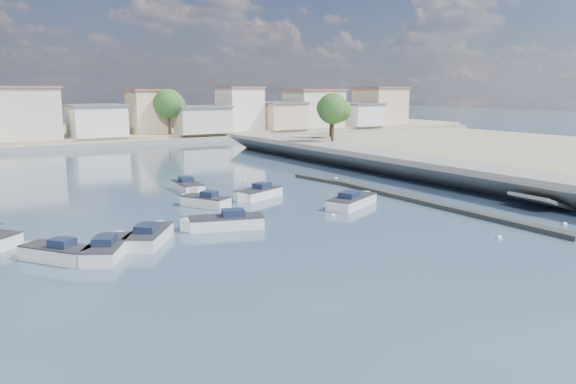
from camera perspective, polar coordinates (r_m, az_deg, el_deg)
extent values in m
plane|color=#2C4058|center=(68.24, -8.63, 2.48)|extent=(400.00, 400.00, 0.00)
cube|color=slate|center=(57.52, 19.96, 1.40)|extent=(5.00, 90.00, 1.80)
cube|color=slate|center=(54.22, 17.07, 1.05)|extent=(4.17, 90.00, 2.86)
cube|color=slate|center=(48.80, 24.82, -1.06)|extent=(5.31, 3.50, 1.94)
cube|color=black|center=(47.17, 13.96, -1.04)|extent=(1.00, 26.00, 0.35)
cube|color=black|center=(57.40, 3.65, 1.23)|extent=(2.00, 8.05, 0.30)
cube|color=gray|center=(117.61, -18.60, 5.70)|extent=(160.00, 40.00, 1.40)
cube|color=slate|center=(97.35, -15.78, 4.80)|extent=(160.00, 2.50, 0.80)
cube|color=beige|center=(100.05, -25.23, 7.22)|extent=(10.00, 9.00, 8.00)
cube|color=#99513D|center=(99.98, -25.42, 9.60)|extent=(10.60, 9.54, 0.35)
cube|color=silver|center=(100.95, -18.86, 6.81)|extent=(8.50, 8.50, 5.00)
cube|color=#595960|center=(100.85, -18.95, 8.33)|extent=(9.01, 9.01, 0.35)
cube|color=beige|center=(106.40, -13.96, 7.89)|extent=(6.50, 7.50, 7.50)
cube|color=#99513D|center=(106.32, -14.05, 10.01)|extent=(6.89, 7.95, 0.35)
cube|color=beige|center=(105.44, -9.08, 7.23)|extent=(9.50, 9.00, 4.50)
cube|color=#595960|center=(105.34, -9.12, 8.55)|extent=(10.07, 9.54, 0.35)
cube|color=silver|center=(112.23, -4.93, 8.40)|extent=(7.00, 8.00, 8.00)
cube|color=#99513D|center=(112.16, -4.96, 10.54)|extent=(7.42, 8.48, 0.35)
cube|color=beige|center=(114.36, -0.85, 7.73)|extent=(8.00, 9.00, 5.00)
cube|color=#595960|center=(114.26, -0.85, 9.07)|extent=(8.48, 9.54, 0.35)
cube|color=beige|center=(119.96, 2.65, 8.44)|extent=(10.50, 8.50, 7.50)
cube|color=#99513D|center=(119.89, 2.67, 10.32)|extent=(11.13, 9.01, 0.35)
cube|color=silver|center=(124.93, 7.39, 7.76)|extent=(7.50, 7.50, 4.50)
cube|color=#595960|center=(124.85, 7.42, 8.87)|extent=(7.95, 7.95, 0.35)
cube|color=beige|center=(132.28, 9.32, 8.61)|extent=(9.00, 9.50, 8.00)
cube|color=#99513D|center=(132.22, 9.38, 10.42)|extent=(9.54, 10.07, 0.35)
cylinder|color=#38281E|center=(101.55, -23.50, 5.94)|extent=(0.44, 0.44, 2.93)
sphere|color=#1D4115|center=(101.41, -23.62, 7.57)|extent=(4.16, 4.16, 4.16)
sphere|color=#1D4115|center=(101.01, -23.12, 7.48)|extent=(3.12, 3.12, 3.12)
sphere|color=#1D4115|center=(101.70, -24.02, 7.62)|extent=(2.86, 2.86, 2.86)
cylinder|color=#38281E|center=(102.39, -11.99, 6.79)|extent=(0.44, 0.44, 3.60)
sphere|color=#1D4115|center=(102.24, -12.06, 8.78)|extent=(5.12, 5.12, 5.12)
sphere|color=#1D4115|center=(101.97, -11.42, 8.67)|extent=(3.84, 3.84, 3.84)
sphere|color=#1D4115|center=(102.43, -12.58, 8.86)|extent=(3.52, 3.52, 3.52)
cylinder|color=#38281E|center=(111.45, -4.68, 7.15)|extent=(0.44, 0.44, 3.15)
sphere|color=#1D4115|center=(111.32, -4.70, 8.75)|extent=(4.48, 4.48, 4.48)
sphere|color=#1D4115|center=(111.21, -4.18, 8.64)|extent=(3.36, 3.36, 3.36)
sphere|color=#1D4115|center=(111.38, -5.13, 8.81)|extent=(3.08, 3.08, 3.08)
cylinder|color=#38281E|center=(118.68, 2.51, 7.26)|extent=(0.44, 0.44, 2.70)
sphere|color=#1D4115|center=(118.56, 2.52, 8.55)|extent=(3.84, 3.84, 3.84)
sphere|color=#1D4115|center=(118.58, 2.94, 8.46)|extent=(2.88, 2.88, 2.88)
sphere|color=#1D4115|center=(118.53, 2.18, 8.61)|extent=(2.64, 2.64, 2.64)
cylinder|color=#38281E|center=(82.17, 4.54, 6.26)|extent=(0.44, 0.44, 3.15)
sphere|color=#1D4115|center=(82.00, 4.57, 8.43)|extent=(4.48, 4.48, 4.48)
sphere|color=#1D4115|center=(82.05, 5.28, 8.28)|extent=(3.36, 3.36, 3.36)
sphere|color=#1D4115|center=(81.93, 4.00, 8.54)|extent=(3.08, 3.08, 3.08)
cylinder|color=#38281E|center=(89.36, 4.36, 6.53)|extent=(0.44, 0.44, 2.93)
sphere|color=#1D4115|center=(89.21, 4.39, 8.38)|extent=(4.16, 4.16, 4.16)
sphere|color=#1D4115|center=(89.26, 4.99, 8.25)|extent=(3.12, 3.12, 3.12)
sphere|color=#1D4115|center=(89.15, 3.90, 8.47)|extent=(2.86, 2.86, 2.86)
cube|color=silver|center=(33.58, -22.39, -5.95)|extent=(3.72, 4.24, 1.00)
cube|color=silver|center=(34.80, -24.47, -5.54)|extent=(1.29, 1.29, 1.00)
cube|color=#262628|center=(33.45, -22.45, -5.12)|extent=(3.74, 4.26, 0.08)
cube|color=#182239|center=(33.11, -21.97, -4.81)|extent=(1.53, 1.58, 0.48)
cube|color=silver|center=(35.48, -13.94, -4.60)|extent=(4.13, 4.82, 1.00)
cube|color=silver|center=(37.29, -13.06, -3.83)|extent=(1.52, 1.52, 1.00)
cube|color=#262628|center=(35.36, -13.98, -3.81)|extent=(4.16, 4.84, 0.08)
cube|color=#182239|center=(34.88, -14.21, -3.61)|extent=(1.73, 1.78, 0.48)
cube|color=silver|center=(38.28, -6.31, -3.25)|extent=(5.29, 3.23, 1.00)
cube|color=silver|center=(38.04, -9.51, -3.42)|extent=(1.80, 1.80, 1.00)
cube|color=#262628|center=(38.16, -6.33, -2.52)|extent=(5.30, 3.26, 0.08)
cube|color=#182239|center=(38.18, -5.60, -2.13)|extent=(1.76, 1.55, 0.48)
cube|color=silver|center=(48.52, -2.99, -0.28)|extent=(4.87, 3.47, 1.00)
cube|color=silver|center=(47.06, -4.44, -0.64)|extent=(1.69, 1.69, 1.00)
cube|color=#262628|center=(48.43, -2.99, 0.30)|extent=(4.88, 3.50, 0.08)
cube|color=#182239|center=(48.74, -2.67, 0.65)|extent=(1.69, 1.58, 0.48)
cube|color=silver|center=(33.38, -17.85, -5.75)|extent=(3.77, 4.83, 1.00)
cube|color=silver|center=(35.18, -17.02, -4.88)|extent=(1.57, 1.57, 1.00)
cube|color=#262628|center=(33.25, -17.90, -4.92)|extent=(3.80, 4.85, 0.08)
cube|color=#182239|center=(32.77, -18.14, -4.72)|extent=(1.63, 1.73, 0.48)
cube|color=silver|center=(45.52, -8.37, -1.10)|extent=(3.33, 4.25, 1.00)
cube|color=silver|center=(46.57, -10.03, -0.88)|extent=(1.39, 1.39, 1.00)
cube|color=#262628|center=(45.43, -8.39, -0.48)|extent=(3.36, 4.27, 0.08)
cube|color=#182239|center=(45.14, -8.00, -0.23)|extent=(1.44, 1.52, 0.48)
cube|color=silver|center=(52.61, -10.15, 0.41)|extent=(2.11, 4.88, 1.00)
cube|color=silver|center=(50.68, -9.44, 0.05)|extent=(1.80, 1.80, 1.00)
cube|color=#262628|center=(52.53, -10.17, 0.95)|extent=(2.14, 4.88, 0.08)
cube|color=#182239|center=(52.94, -10.33, 1.28)|extent=(1.21, 1.50, 0.48)
cube|color=silver|center=(45.28, 6.49, -1.11)|extent=(5.48, 4.05, 1.00)
cube|color=silver|center=(47.23, 7.67, -0.66)|extent=(1.80, 1.80, 1.00)
cube|color=#262628|center=(45.19, 6.51, -0.49)|extent=(5.50, 4.08, 0.08)
cube|color=#182239|center=(44.69, 6.22, -0.29)|extent=(1.93, 1.79, 0.48)
sphere|color=silver|center=(43.45, 26.29, -2.97)|extent=(0.36, 0.36, 0.36)
sphere|color=silver|center=(41.77, 4.58, -2.41)|extent=(0.36, 0.36, 0.36)
sphere|color=silver|center=(37.93, 20.65, -4.38)|extent=(0.36, 0.36, 0.36)
sphere|color=silver|center=(57.01, 6.05, 1.03)|extent=(0.36, 0.36, 0.36)
sphere|color=silver|center=(57.98, -4.46, 1.21)|extent=(0.36, 0.36, 0.36)
sphere|color=silver|center=(58.78, 4.91, 1.33)|extent=(0.36, 0.36, 0.36)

